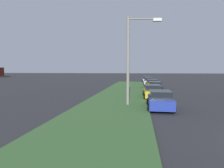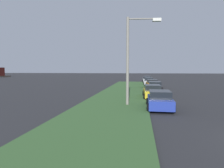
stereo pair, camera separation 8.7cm
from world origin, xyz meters
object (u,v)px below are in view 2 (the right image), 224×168
Objects in this scene: parked_car_orange at (152,84)px; parked_car_white at (147,80)px; parked_car_blue at (160,100)px; parked_car_red at (147,79)px; parked_car_yellow at (152,92)px; streetlight at (132,55)px; parked_car_black at (155,87)px; parked_car_silver at (149,81)px.

parked_car_white is at bearing -0.52° from parked_car_orange.
parked_car_red is (36.64, -0.23, 0.00)m from parked_car_blue.
parked_car_blue is 17.60m from parked_car_orange.
parked_car_yellow and parked_car_orange have the same top height.
parked_car_red is (6.18, -0.30, 0.00)m from parked_car_white.
parked_car_yellow is 30.77m from parked_car_red.
streetlight is (1.00, 2.27, 3.67)m from parked_car_blue.
parked_car_orange is at bearing -0.64° from parked_car_blue.
parked_car_black is 0.99× the size of parked_car_orange.
parked_car_orange and parked_car_silver have the same top height.
streetlight is at bearing 174.87° from parked_car_red.
parked_car_orange is 1.01× the size of parked_car_silver.
parked_car_silver is at bearing -2.33° from parked_car_yellow.
parked_car_red is at bearing -4.40° from parked_car_white.
streetlight reaches higher than parked_car_orange.
parked_car_silver is at bearing -5.78° from streetlight.
parked_car_yellow is at bearing 174.26° from parked_car_orange.
streetlight is at bearing 155.81° from parked_car_yellow.
parked_car_red is at bearing -2.23° from parked_car_yellow.
parked_car_white is (12.86, 0.48, 0.00)m from parked_car_orange.
parked_car_white is 6.18m from parked_car_red.
parked_car_black is at bearing -14.28° from streetlight.
parked_car_orange is (17.60, -0.41, 0.00)m from parked_car_blue.
parked_car_white and parked_car_red have the same top height.
parked_car_blue is at bearing -179.22° from parked_car_yellow.
parked_car_red is 35.92m from streetlight.
streetlight reaches higher than parked_car_black.
streetlight is (-29.47, 2.20, 3.67)m from parked_car_white.
parked_car_yellow and parked_car_silver have the same top height.
parked_car_blue is 4.43m from streetlight.
parked_car_red is at bearing -4.02° from streetlight.
parked_car_black is 5.96m from parked_car_orange.
streetlight is (-35.64, 2.50, 3.67)m from parked_car_red.
parked_car_white is (6.21, 0.15, 0.00)m from parked_car_silver.
parked_car_blue is 1.00× the size of parked_car_yellow.
parked_car_white is at bearing -4.27° from streetlight.
parked_car_silver is 0.99× the size of parked_car_white.
parked_car_silver is at bearing 0.50° from parked_car_blue.
streetlight is at bearing 168.17° from parked_car_orange.
parked_car_black is 18.83m from parked_car_white.
parked_car_black is 1.00× the size of parked_car_white.
parked_car_yellow is 6.44m from streetlight.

